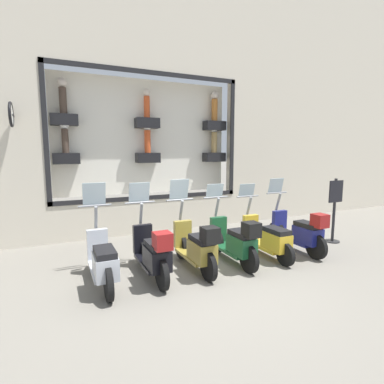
# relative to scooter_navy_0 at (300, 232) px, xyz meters

# --- Properties ---
(ground_plane) EXTENTS (120.00, 120.00, 0.00)m
(ground_plane) POSITION_rel_scooter_navy_0_xyz_m (-0.38, 2.56, -0.48)
(ground_plane) COLOR gray
(building_facade) EXTENTS (1.20, 36.00, 10.19)m
(building_facade) POSITION_rel_scooter_navy_0_xyz_m (3.23, 2.56, 4.72)
(building_facade) COLOR beige
(building_facade) RESTS_ON ground_plane
(scooter_navy_0) EXTENTS (1.81, 0.61, 1.64)m
(scooter_navy_0) POSITION_rel_scooter_navy_0_xyz_m (0.00, 0.00, 0.00)
(scooter_navy_0) COLOR black
(scooter_navy_0) RESTS_ON ground_plane
(scooter_yellow_1) EXTENTS (1.79, 0.60, 1.54)m
(scooter_yellow_1) POSITION_rel_scooter_navy_0_xyz_m (0.05, 0.87, -0.06)
(scooter_yellow_1) COLOR black
(scooter_yellow_1) RESTS_ON ground_plane
(scooter_green_2) EXTENTS (1.81, 0.60, 1.58)m
(scooter_green_2) POSITION_rel_scooter_navy_0_xyz_m (-0.00, 1.74, -0.00)
(scooter_green_2) COLOR black
(scooter_green_2) RESTS_ON ground_plane
(scooter_olive_3) EXTENTS (1.81, 0.61, 1.71)m
(scooter_olive_3) POSITION_rel_scooter_navy_0_xyz_m (0.00, 2.61, 0.00)
(scooter_olive_3) COLOR black
(scooter_olive_3) RESTS_ON ground_plane
(scooter_black_4) EXTENTS (1.81, 0.60, 1.68)m
(scooter_black_4) POSITION_rel_scooter_navy_0_xyz_m (0.00, 3.47, 0.00)
(scooter_black_4) COLOR black
(scooter_black_4) RESTS_ON ground_plane
(scooter_silver_5) EXTENTS (1.81, 0.61, 1.72)m
(scooter_silver_5) POSITION_rel_scooter_navy_0_xyz_m (0.06, 4.34, -0.03)
(scooter_silver_5) COLOR black
(scooter_silver_5) RESTS_ON ground_plane
(shop_sign_post) EXTENTS (0.36, 0.45, 1.63)m
(shop_sign_post) POSITION_rel_scooter_navy_0_xyz_m (0.26, -1.38, 0.39)
(shop_sign_post) COLOR #232326
(shop_sign_post) RESTS_ON ground_plane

